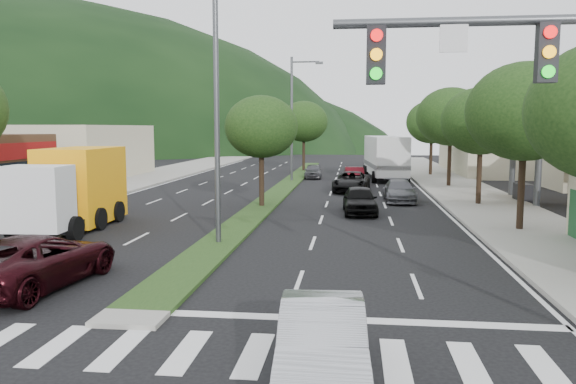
# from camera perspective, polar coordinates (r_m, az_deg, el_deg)

# --- Properties ---
(ground) EXTENTS (160.00, 160.00, 0.00)m
(ground) POSITION_cam_1_polar(r_m,az_deg,el_deg) (13.98, -15.04, -11.93)
(ground) COLOR black
(ground) RESTS_ON ground
(sidewalk_right) EXTENTS (5.00, 90.00, 0.15)m
(sidewalk_right) POSITION_cam_1_polar(r_m,az_deg,el_deg) (38.28, 17.92, -0.24)
(sidewalk_right) COLOR gray
(sidewalk_right) RESTS_ON ground
(sidewalk_left) EXTENTS (6.00, 90.00, 0.15)m
(sidewalk_left) POSITION_cam_1_polar(r_m,az_deg,el_deg) (41.64, -18.98, 0.25)
(sidewalk_left) COLOR gray
(sidewalk_left) RESTS_ON ground
(median) EXTENTS (1.60, 56.00, 0.12)m
(median) POSITION_cam_1_polar(r_m,az_deg,el_deg) (40.84, -0.40, 0.47)
(median) COLOR #1A3513
(median) RESTS_ON ground
(crosswalk) EXTENTS (19.00, 2.20, 0.01)m
(crosswalk) POSITION_cam_1_polar(r_m,az_deg,el_deg) (12.26, -18.60, -14.71)
(crosswalk) COLOR silver
(crosswalk) RESTS_ON ground
(bldg_left_far) EXTENTS (9.00, 14.00, 4.60)m
(bldg_left_far) POSITION_cam_1_polar(r_m,az_deg,el_deg) (52.20, -20.76, 3.83)
(bldg_left_far) COLOR beige
(bldg_left_far) RESTS_ON ground
(bldg_right_far) EXTENTS (10.00, 16.00, 5.20)m
(bldg_right_far) POSITION_cam_1_polar(r_m,az_deg,el_deg) (58.16, 21.18, 4.34)
(bldg_right_far) COLOR beige
(bldg_right_far) RESTS_ON ground
(tree_r_b) EXTENTS (4.80, 4.80, 6.94)m
(tree_r_b) POSITION_cam_1_polar(r_m,az_deg,el_deg) (25.29, 22.93, 7.52)
(tree_r_b) COLOR black
(tree_r_b) RESTS_ON sidewalk_right
(tree_r_c) EXTENTS (4.40, 4.40, 6.48)m
(tree_r_c) POSITION_cam_1_polar(r_m,az_deg,el_deg) (33.04, 19.03, 6.82)
(tree_r_c) COLOR black
(tree_r_c) RESTS_ON sidewalk_right
(tree_r_d) EXTENTS (5.00, 5.00, 7.17)m
(tree_r_d) POSITION_cam_1_polar(r_m,az_deg,el_deg) (42.88, 16.20, 7.35)
(tree_r_d) COLOR black
(tree_r_d) RESTS_ON sidewalk_right
(tree_r_e) EXTENTS (4.60, 4.60, 6.71)m
(tree_r_e) POSITION_cam_1_polar(r_m,az_deg,el_deg) (52.76, 14.41, 6.89)
(tree_r_e) COLOR black
(tree_r_e) RESTS_ON sidewalk_right
(tree_med_near) EXTENTS (4.00, 4.00, 6.02)m
(tree_med_near) POSITION_cam_1_polar(r_m,az_deg,el_deg) (30.71, -2.73, 6.62)
(tree_med_near) COLOR black
(tree_med_near) RESTS_ON median
(tree_med_far) EXTENTS (4.80, 4.80, 6.94)m
(tree_med_far) POSITION_cam_1_polar(r_m,az_deg,el_deg) (56.52, 1.61, 7.17)
(tree_med_far) COLOR black
(tree_med_far) RESTS_ON median
(streetlight_near) EXTENTS (2.60, 0.25, 10.00)m
(streetlight_near) POSITION_cam_1_polar(r_m,az_deg,el_deg) (20.89, -6.73, 9.80)
(streetlight_near) COLOR #47494C
(streetlight_near) RESTS_ON ground
(streetlight_mid) EXTENTS (2.60, 0.25, 10.00)m
(streetlight_mid) POSITION_cam_1_polar(r_m,az_deg,el_deg) (45.57, 0.64, 8.05)
(streetlight_mid) COLOR #47494C
(streetlight_mid) RESTS_ON ground
(sedan_silver) EXTENTS (1.70, 4.28, 1.39)m
(sedan_silver) POSITION_cam_1_polar(r_m,az_deg,el_deg) (10.01, 3.49, -15.06)
(sedan_silver) COLOR #B1B4B9
(sedan_silver) RESTS_ON ground
(suv_maroon) EXTENTS (3.01, 5.52, 1.47)m
(suv_maroon) POSITION_cam_1_polar(r_m,az_deg,el_deg) (17.12, -24.16, -6.33)
(suv_maroon) COLOR black
(suv_maroon) RESTS_ON ground
(car_queue_a) EXTENTS (1.87, 4.22, 1.41)m
(car_queue_a) POSITION_cam_1_polar(r_m,az_deg,el_deg) (28.97, 7.30, -0.80)
(car_queue_a) COLOR black
(car_queue_a) RESTS_ON ground
(car_queue_b) EXTENTS (1.87, 4.43, 1.28)m
(car_queue_b) POSITION_cam_1_polar(r_m,az_deg,el_deg) (34.05, 11.25, 0.10)
(car_queue_b) COLOR #535458
(car_queue_b) RESTS_ON ground
(car_queue_c) EXTENTS (1.67, 4.13, 1.33)m
(car_queue_c) POSITION_cam_1_polar(r_m,az_deg,el_deg) (43.89, 6.76, 1.64)
(car_queue_c) COLOR #520D15
(car_queue_c) RESTS_ON ground
(car_queue_d) EXTENTS (2.72, 5.13, 1.38)m
(car_queue_d) POSITION_cam_1_polar(r_m,az_deg,el_deg) (38.91, 6.47, 1.05)
(car_queue_d) COLOR black
(car_queue_d) RESTS_ON ground
(car_queue_e) EXTENTS (1.59, 3.71, 1.25)m
(car_queue_e) POSITION_cam_1_polar(r_m,az_deg,el_deg) (49.01, 2.56, 2.14)
(car_queue_e) COLOR #4A4B4F
(car_queue_e) RESTS_ON ground
(box_truck) EXTENTS (3.04, 7.19, 3.49)m
(box_truck) POSITION_cam_1_polar(r_m,az_deg,el_deg) (26.12, -20.94, 0.11)
(box_truck) COLOR silver
(box_truck) RESTS_ON ground
(motorhome) EXTENTS (3.67, 9.71, 3.65)m
(motorhome) POSITION_cam_1_polar(r_m,az_deg,el_deg) (48.93, 9.85, 3.59)
(motorhome) COLOR silver
(motorhome) RESTS_ON ground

